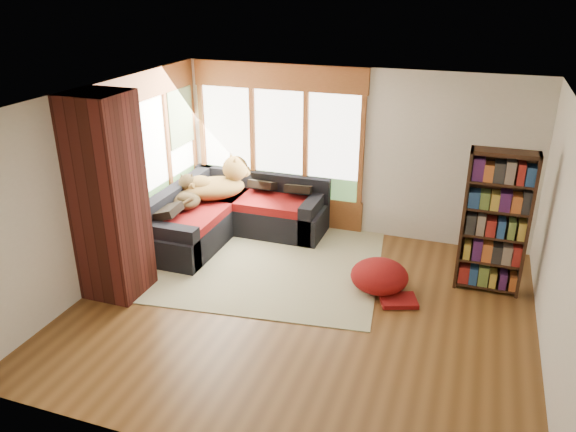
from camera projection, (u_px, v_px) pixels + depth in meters
The scene contains 17 objects.
floor at pixel (302, 308), 6.98m from camera, with size 5.50×5.50×0.00m, color brown.
ceiling at pixel (304, 100), 5.96m from camera, with size 5.50×5.50×0.00m, color white.
wall_back at pixel (352, 153), 8.64m from camera, with size 5.50×0.04×2.60m, color silver.
wall_front at pixel (204, 331), 4.30m from camera, with size 5.50×0.04×2.60m, color silver.
wall_left at pixel (102, 185), 7.30m from camera, with size 0.04×5.00×2.60m, color silver.
wall_right at pixel (563, 247), 5.64m from camera, with size 0.04×5.00×2.60m, color silver.
windows_back at pixel (279, 143), 8.96m from camera, with size 2.82×0.10×1.90m.
windows_left at pixel (153, 156), 8.31m from camera, with size 0.10×2.62×1.90m.
roller_blind at pixel (181, 118), 8.87m from camera, with size 0.03×0.72×0.90m, color gray.
brick_chimney at pixel (108, 198), 6.89m from camera, with size 0.70×0.70×2.60m, color #471914.
sectional_sofa at pixel (218, 215), 8.93m from camera, with size 2.20×2.20×0.80m.
area_rug at pixel (250, 261), 8.13m from camera, with size 3.70×2.83×0.01m, color beige.
bookshelf at pixel (495, 223), 7.06m from camera, with size 0.81×0.27×1.89m.
pouf at pixel (379, 275), 7.32m from camera, with size 0.75×0.75×0.41m, color maroon.
dog_tan at pixel (219, 183), 8.81m from camera, with size 1.15×1.12×0.57m.
dog_brindle at pixel (187, 196), 8.55m from camera, with size 0.66×0.78×0.38m.
throw_pillows at pixel (223, 188), 8.77m from camera, with size 1.98×1.68×0.45m.
Camera 1 is at (1.79, -5.69, 3.81)m, focal length 35.00 mm.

